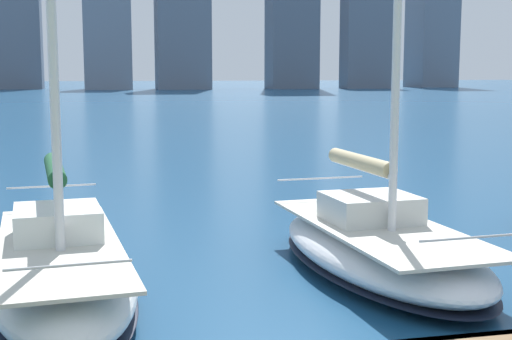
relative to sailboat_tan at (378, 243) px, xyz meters
The scene contains 3 objects.
city_skyline 155.78m from the sailboat_tan, 90.30° to the right, with size 170.23×22.12×49.88m.
sailboat_tan is the anchor object (origin of this frame).
sailboat_forest 6.27m from the sailboat_tan, ahead, with size 3.10×7.57×12.79m.
Camera 1 is at (3.29, 6.86, 4.08)m, focal length 50.00 mm.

